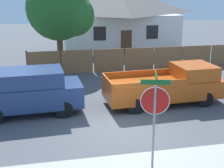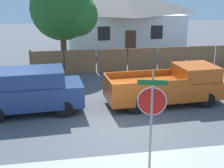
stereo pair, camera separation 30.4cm
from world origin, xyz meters
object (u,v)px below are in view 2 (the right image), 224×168
at_px(stop_sign, 152,107).
at_px(red_suv, 29,90).
at_px(orange_pickup, 170,86).
at_px(house, 122,17).
at_px(oak_tree, 65,10).

bearing_deg(stop_sign, red_suv, 142.36).
distance_m(orange_pickup, stop_sign, 5.94).
distance_m(house, red_suv, 16.79).
xyz_separation_m(oak_tree, red_suv, (-1.92, -7.59, -2.86)).
height_order(oak_tree, stop_sign, oak_tree).
height_order(house, orange_pickup, house).
xyz_separation_m(red_suv, orange_pickup, (6.40, 0.01, -0.17)).
bearing_deg(stop_sign, oak_tree, 114.59).
height_order(house, oak_tree, oak_tree).
xyz_separation_m(oak_tree, orange_pickup, (4.48, -7.57, -3.03)).
distance_m(oak_tree, red_suv, 8.33).
bearing_deg(orange_pickup, red_suv, 177.16).
bearing_deg(house, orange_pickup, -93.06).
xyz_separation_m(house, orange_pickup, (-0.80, -15.06, -1.85)).
relative_size(oak_tree, red_suv, 1.32).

